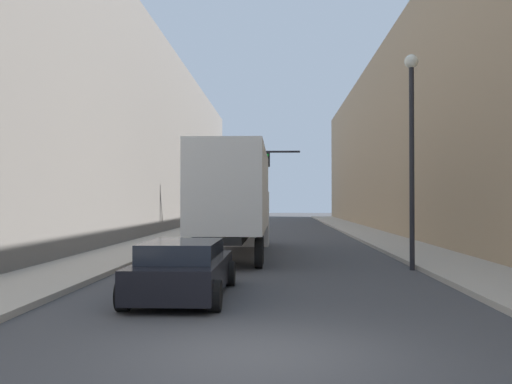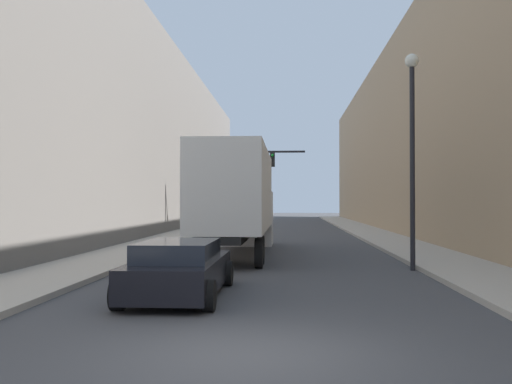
{
  "view_description": "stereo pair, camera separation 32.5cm",
  "coord_description": "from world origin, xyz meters",
  "px_view_note": "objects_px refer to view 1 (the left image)",
  "views": [
    {
      "loc": [
        0.3,
        -8.1,
        2.2
      ],
      "look_at": [
        -0.44,
        10.37,
        2.5
      ],
      "focal_mm": 40.0,
      "sensor_mm": 36.0,
      "label": 1
    },
    {
      "loc": [
        0.62,
        -8.08,
        2.2
      ],
      "look_at": [
        -0.44,
        10.37,
        2.5
      ],
      "focal_mm": 40.0,
      "sensor_mm": 36.0,
      "label": 2
    }
  ],
  "objects_px": {
    "semi_truck": "(236,198)",
    "street_lamp": "(412,132)",
    "sedan_car": "(184,269)",
    "traffic_signal_gantry": "(227,174)"
  },
  "relations": [
    {
      "from": "semi_truck",
      "to": "street_lamp",
      "type": "xyz_separation_m",
      "value": [
        6.04,
        -5.13,
        2.09
      ]
    },
    {
      "from": "sedan_car",
      "to": "semi_truck",
      "type": "bearing_deg",
      "value": 87.73
    },
    {
      "from": "sedan_car",
      "to": "traffic_signal_gantry",
      "type": "distance_m",
      "value": 23.42
    },
    {
      "from": "semi_truck",
      "to": "traffic_signal_gantry",
      "type": "bearing_deg",
      "value": 96.78
    },
    {
      "from": "street_lamp",
      "to": "sedan_car",
      "type": "bearing_deg",
      "value": -140.38
    },
    {
      "from": "semi_truck",
      "to": "traffic_signal_gantry",
      "type": "xyz_separation_m",
      "value": [
        -1.51,
        12.7,
        1.61
      ]
    },
    {
      "from": "traffic_signal_gantry",
      "to": "sedan_car",
      "type": "bearing_deg",
      "value": -87.29
    },
    {
      "from": "traffic_signal_gantry",
      "to": "semi_truck",
      "type": "bearing_deg",
      "value": -83.22
    },
    {
      "from": "semi_truck",
      "to": "traffic_signal_gantry",
      "type": "distance_m",
      "value": 12.89
    },
    {
      "from": "traffic_signal_gantry",
      "to": "street_lamp",
      "type": "distance_m",
      "value": 19.36
    }
  ]
}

